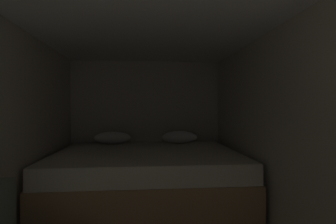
% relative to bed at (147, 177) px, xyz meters
% --- Properties ---
extents(wall_back, '(2.58, 0.05, 2.07)m').
position_rel_bed_xyz_m(wall_back, '(0.00, 1.01, 0.67)').
color(wall_back, beige).
rests_on(wall_back, ground).
extents(wall_right, '(0.05, 4.69, 2.07)m').
position_rel_bed_xyz_m(wall_right, '(1.26, -1.36, 0.67)').
color(wall_right, beige).
rests_on(wall_right, ground).
extents(ceiling_slab, '(2.58, 4.69, 0.05)m').
position_rel_bed_xyz_m(ceiling_slab, '(0.00, -1.36, 1.73)').
color(ceiling_slab, white).
rests_on(ceiling_slab, wall_left).
extents(bed, '(2.36, 1.90, 0.91)m').
position_rel_bed_xyz_m(bed, '(0.00, 0.00, 0.00)').
color(bed, tan).
rests_on(bed, ground).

